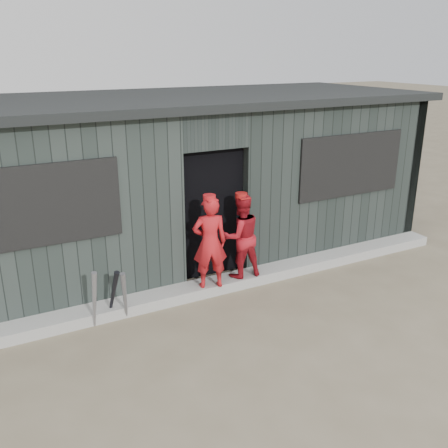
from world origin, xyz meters
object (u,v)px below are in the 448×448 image
bat_left (94,300)px  player_grey_back (237,228)px  bat_mid (125,296)px  player_red_right (241,236)px  dugout (176,178)px  bat_right (113,295)px  player_red_left (210,243)px

bat_left → player_grey_back: size_ratio=0.64×
bat_mid → player_red_right: player_red_right is taller
bat_left → player_red_right: size_ratio=0.66×
player_red_right → dugout: 1.79m
bat_mid → dugout: dugout is taller
bat_left → player_red_right: bearing=6.5°
bat_right → dugout: bearing=47.9°
bat_left → player_red_left: 1.70m
dugout → player_red_right: bearing=-80.6°
bat_mid → player_red_left: size_ratio=0.55×
bat_right → dugout: dugout is taller
bat_left → player_red_right: (2.20, 0.25, 0.36)m
bat_left → player_red_left: size_ratio=0.62×
bat_mid → player_red_right: bearing=7.4°
bat_left → player_red_left: player_red_left is taller
bat_right → dugout: size_ratio=0.09×
player_red_left → player_grey_back: bearing=-122.6°
bat_mid → player_red_right: (1.81, 0.24, 0.41)m
bat_right → dugout: (1.66, 1.84, 0.92)m
bat_right → player_red_left: player_red_left is taller
player_red_left → dugout: 1.88m
bat_left → player_grey_back: player_grey_back is taller
bat_mid → player_red_left: player_red_left is taller
player_grey_back → bat_right: bearing=34.6°
player_grey_back → dugout: (-0.58, 1.04, 0.65)m
bat_mid → player_red_left: (1.27, 0.13, 0.45)m
bat_mid → bat_right: bearing=145.5°
bat_left → bat_right: (0.26, 0.10, -0.04)m
bat_left → dugout: dugout is taller
player_grey_back → bat_left: bearing=34.8°
bat_left → bat_mid: 0.39m
player_grey_back → dugout: size_ratio=0.15×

